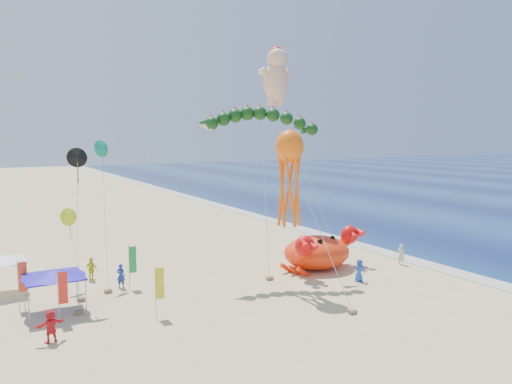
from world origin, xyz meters
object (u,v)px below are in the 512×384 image
Objects in this scene: cherub_kite at (276,75)px; dragon_kite at (260,124)px; crab_inflatable at (318,251)px; canopy_blue at (54,274)px; octopus_kite at (290,171)px; canopy_white at (0,259)px.

dragon_kite is at bearing -130.22° from cherub_kite.
dragon_kite is (-4.92, 0.96, 10.27)m from crab_inflatable.
canopy_blue is (-15.28, -1.22, -9.31)m from dragon_kite.
octopus_kite is (-4.85, -3.13, 6.95)m from crab_inflatable.
canopy_blue is at bearing 169.41° from octopus_kite.
cherub_kite is 5.54× the size of canopy_white.
canopy_white is (-22.92, 5.50, 0.96)m from crab_inflatable.
cherub_kite is 14.23m from octopus_kite.
cherub_kite is at bearing 20.18° from canopy_blue.
crab_inflatable is 2.24× the size of canopy_white.
cherub_kite is (5.40, 6.38, 4.70)m from dragon_kite.
crab_inflatable reaches higher than canopy_white.
dragon_kite is 20.77m from canopy_white.
octopus_kite is (0.07, -4.09, -3.32)m from dragon_kite.
crab_inflatable is 11.43m from dragon_kite.
canopy_blue is (-15.35, 2.87, -5.98)m from octopus_kite.
octopus_kite is at bearing -25.52° from canopy_white.
cherub_kite is at bearing 86.27° from crab_inflatable.
octopus_kite reaches higher than crab_inflatable.
cherub_kite is 27.34m from canopy_white.
crab_inflatable is 2.04× the size of canopy_blue.
cherub_kite is 1.68× the size of octopus_kite.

